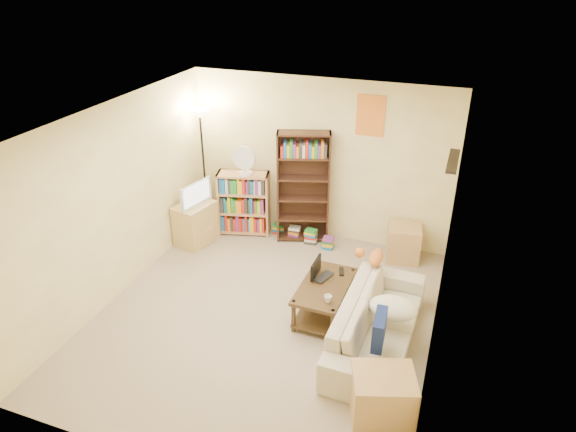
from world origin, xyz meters
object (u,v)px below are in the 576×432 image
Objects in this scene: floor_lamp at (201,134)px; side_table at (404,242)px; tv_stand at (196,223)px; end_cabinet at (383,395)px; desk_fan at (244,161)px; television at (193,193)px; short_bookshelf at (244,203)px; laptop at (327,278)px; sofa at (378,323)px; mug at (328,299)px; tabby_cat at (373,257)px; tall_bookshelf at (303,185)px; coffee_table at (324,295)px.

side_table is at bearing 0.76° from floor_lamp.
tv_stand is 1.37m from floor_lamp.
desk_fan is at bearing 133.27° from end_cabinet.
television is 0.64× the size of short_bookshelf.
end_cabinet is (3.35, -2.38, -0.08)m from tv_stand.
side_table is at bearing 24.06° from tv_stand.
sofa is at bearing -102.04° from laptop.
mug is 0.21× the size of end_cabinet.
tabby_cat is 0.72× the size of tv_stand.
laptop is at bearing -8.79° from tv_stand.
tall_bookshelf is at bearing 39.70° from sofa.
end_cabinet is (0.98, -1.44, -0.21)m from laptop.
tall_bookshelf is 1.04m from short_bookshelf.
tv_stand is 3.16m from side_table.
coffee_table is at bearing 69.01° from sofa.
end_cabinet is at bearing -164.20° from sofa.
tabby_cat is 0.45× the size of coffee_table.
mug reaches higher than coffee_table.
tabby_cat is 2.94m from tv_stand.
sofa is 0.62m from mug.
mug is at bearing 93.18° from sofa.
sofa is 16.82× the size of mug.
desk_fan reaches higher than side_table.
tabby_cat is 1.29m from side_table.
laptop is 0.58× the size of end_cabinet.
short_bookshelf is (-0.94, -0.11, -0.41)m from tall_bookshelf.
coffee_table is (-0.72, 0.30, -0.00)m from sofa.
coffee_table is 1.00× the size of short_bookshelf.
laptop is 0.17× the size of floor_lamp.
short_bookshelf is at bearing 54.55° from sofa.
floor_lamp is 3.31× the size of end_cabinet.
tabby_cat reaches higher than tv_stand.
side_table is at bearing -12.96° from short_bookshelf.
sofa is 2.00× the size of short_bookshelf.
side_table is (2.46, 0.11, -1.00)m from desk_fan.
short_bookshelf is 1.26m from floor_lamp.
side_table is at bearing 94.75° from end_cabinet.
television is (-2.51, 1.38, 0.34)m from mug.
end_cabinet is (0.49, -1.79, -0.42)m from tabby_cat.
television is at bearing 168.49° from tabby_cat.
television is at bearing 157.35° from coffee_table.
end_cabinet is at bearing -74.84° from tabby_cat.
short_bookshelf is at bearing 133.40° from end_cabinet.
sofa is 3.95m from floor_lamp.
floor_lamp reaches higher than laptop.
short_bookshelf is at bearing 134.91° from mug.
tabby_cat is 0.27× the size of tall_bookshelf.
sofa is at bearing -73.27° from tabby_cat.
sofa is at bearing 103.92° from end_cabinet.
tall_bookshelf reaches higher than short_bookshelf.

